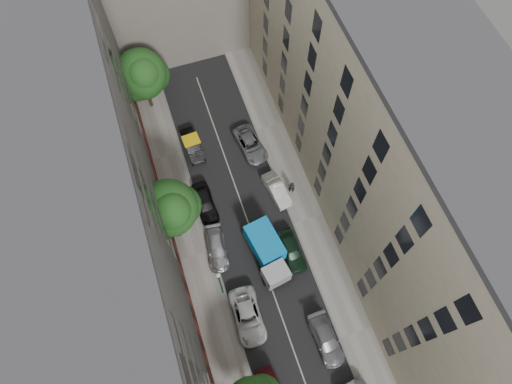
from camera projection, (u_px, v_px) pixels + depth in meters
name	position (u px, v px, depth m)	size (l,w,h in m)	color
ground	(253.00, 237.00, 42.54)	(120.00, 120.00, 0.00)	#4C4C49
road_surface	(253.00, 237.00, 42.53)	(8.00, 44.00, 0.02)	black
sidewalk_left	(196.00, 255.00, 41.71)	(3.00, 44.00, 0.15)	gray
sidewalk_right	(308.00, 219.00, 43.23)	(3.00, 44.00, 0.15)	gray
building_left	(104.00, 236.00, 32.00)	(8.00, 44.00, 20.00)	#514D4B
building_right	(388.00, 149.00, 35.03)	(8.00, 44.00, 20.00)	#C1B596
tarp_truck	(268.00, 252.00, 40.37)	(3.14, 6.08, 2.66)	black
car_left_2	(248.00, 316.00, 38.70)	(2.36, 5.12, 1.42)	silver
car_left_3	(216.00, 248.00, 41.39)	(1.78, 4.39, 1.27)	#B5B4B9
car_left_4	(205.00, 203.00, 43.21)	(1.78, 4.41, 1.50)	black
car_left_5	(192.00, 146.00, 46.02)	(1.47, 4.21, 1.39)	black
car_right_1	(326.00, 340.00, 37.93)	(1.87, 4.59, 1.33)	gray
car_right_2	(292.00, 251.00, 41.21)	(1.71, 4.26, 1.45)	black
car_right_3	(277.00, 190.00, 43.91)	(1.40, 4.01, 1.32)	silver
car_right_4	(250.00, 144.00, 46.11)	(2.20, 4.78, 1.33)	slate
tree_mid	(171.00, 210.00, 37.13)	(5.13, 4.83, 8.76)	#382619
tree_far	(143.00, 76.00, 44.39)	(5.30, 5.03, 7.55)	#382619
lamp_post	(220.00, 282.00, 36.84)	(0.36, 0.36, 5.89)	#164E2E
pedestrian	(292.00, 187.00, 43.59)	(0.66, 0.43, 1.81)	black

